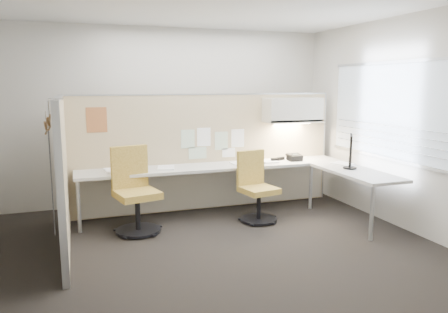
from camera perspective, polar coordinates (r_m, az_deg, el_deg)
name	(u,v)px	position (r m, az deg, el deg)	size (l,w,h in m)	color
floor	(201,248)	(5.29, -2.97, -11.82)	(5.50, 4.50, 0.01)	black
ceiling	(199,0)	(5.01, -3.26, 19.71)	(5.50, 4.50, 0.01)	white
wall_back	(162,116)	(7.14, -8.10, 5.24)	(5.50, 0.02, 2.80)	beige
wall_front	(295,164)	(2.88, 9.30, -0.91)	(5.50, 0.02, 2.80)	beige
wall_right	(398,123)	(6.29, 21.83, 4.10)	(0.02, 4.50, 2.80)	beige
window_pane	(398,112)	(6.26, 21.74, 5.47)	(0.01, 2.80, 1.30)	#ACBCC7
partition_back	(206,152)	(6.70, -2.31, 0.53)	(4.10, 0.06, 1.75)	#C5AC88
partition_left	(63,175)	(5.34, -20.27, -2.34)	(0.06, 2.20, 1.75)	#C5AC88
desk	(241,174)	(6.43, 2.18, -2.32)	(4.00, 2.07, 0.73)	beige
overhead_bin	(293,110)	(6.95, 8.95, 6.01)	(0.90, 0.36, 0.38)	beige
task_light_strip	(292,123)	(6.96, 8.90, 4.29)	(0.60, 0.06, 0.02)	#FFEABF
pinned_papers	(212,142)	(6.67, -1.58, 1.87)	(1.01, 0.00, 0.47)	#8CBF8C
poster	(97,120)	(6.33, -16.30, 4.61)	(0.28, 0.00, 0.35)	orange
chair_left	(135,193)	(5.80, -11.57, -4.70)	(0.62, 0.64, 1.10)	black
chair_right	(256,189)	(6.17, 4.20, -4.26)	(0.53, 0.55, 0.97)	black
monitor	(351,149)	(6.36, 16.22, 0.90)	(0.28, 0.39, 0.48)	black
phone	(294,157)	(6.89, 9.16, -0.11)	(0.21, 0.20, 0.12)	black
stapler	(281,159)	(6.91, 7.43, -0.27)	(0.14, 0.04, 0.05)	black
tape_dispenser	(274,160)	(6.75, 6.59, -0.45)	(0.10, 0.06, 0.06)	black
coat_hook	(49,136)	(4.44, -21.92, 2.44)	(0.18, 0.43, 1.31)	silver
paper_stack_0	(114,171)	(6.13, -14.20, -1.80)	(0.23, 0.30, 0.04)	white
paper_stack_1	(166,168)	(6.22, -7.59, -1.49)	(0.23, 0.30, 0.02)	white
paper_stack_2	(240,163)	(6.54, 2.05, -0.91)	(0.23, 0.30, 0.01)	white
paper_stack_3	(268,161)	(6.74, 5.83, -0.62)	(0.23, 0.30, 0.02)	white
paper_stack_4	(343,164)	(6.72, 15.24, -0.93)	(0.23, 0.30, 0.02)	white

